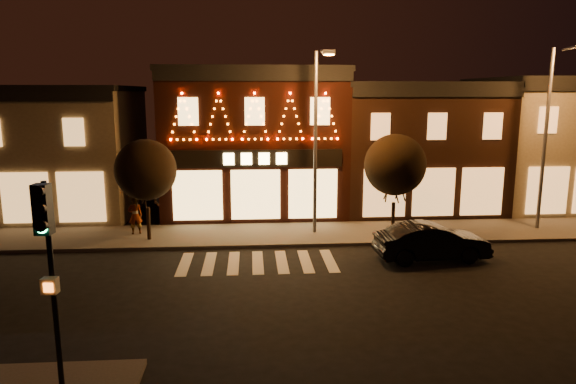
{
  "coord_description": "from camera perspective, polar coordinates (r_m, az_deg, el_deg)",
  "views": [
    {
      "loc": [
        -0.24,
        -16.63,
        6.95
      ],
      "look_at": [
        1.26,
        4.0,
        2.96
      ],
      "focal_mm": 32.36,
      "sensor_mm": 36.0,
      "label": 1
    }
  ],
  "objects": [
    {
      "name": "ground",
      "position": [
        18.02,
        -3.14,
        -11.79
      ],
      "size": [
        120.0,
        120.0,
        0.0
      ],
      "primitive_type": "plane",
      "color": "black",
      "rests_on": "ground"
    },
    {
      "name": "building_right_b",
      "position": [
        36.02,
        27.31,
        4.87
      ],
      "size": [
        9.2,
        8.28,
        7.8
      ],
      "color": "#786D55",
      "rests_on": "ground"
    },
    {
      "name": "pedestrian",
      "position": [
        26.28,
        -16.44,
        -2.5
      ],
      "size": [
        0.76,
        0.61,
        1.82
      ],
      "primitive_type": "imported",
      "rotation": [
        0.0,
        0.0,
        3.43
      ],
      "color": "gray",
      "rests_on": "sidewalk_far"
    },
    {
      "name": "tree_right",
      "position": [
        25.1,
        11.68,
        2.93
      ],
      "size": [
        2.92,
        2.92,
        4.88
      ],
      "rotation": [
        0.0,
        0.0,
        0.08
      ],
      "color": "black",
      "rests_on": "sidewalk_far"
    },
    {
      "name": "building_pulp",
      "position": [
        30.73,
        -3.71,
        5.69
      ],
      "size": [
        10.2,
        8.34,
        8.3
      ],
      "color": "black",
      "rests_on": "ground"
    },
    {
      "name": "building_left",
      "position": [
        33.33,
        -26.72,
        4.09
      ],
      "size": [
        12.2,
        8.28,
        7.3
      ],
      "color": "#786D55",
      "rests_on": "ground"
    },
    {
      "name": "tree_left",
      "position": [
        24.69,
        -15.36,
        2.36
      ],
      "size": [
        2.82,
        2.82,
        4.71
      ],
      "rotation": [
        0.0,
        0.0,
        0.03
      ],
      "color": "black",
      "rests_on": "sidewalk_far"
    },
    {
      "name": "streetlamp_mid",
      "position": [
        24.68,
        3.24,
        6.93
      ],
      "size": [
        0.73,
        1.99,
        8.68
      ],
      "rotation": [
        0.0,
        0.0,
        -0.2
      ],
      "color": "#59595E",
      "rests_on": "sidewalk_far"
    },
    {
      "name": "dark_sedan",
      "position": [
        22.67,
        15.5,
        -5.3
      ],
      "size": [
        4.82,
        1.96,
        1.56
      ],
      "primitive_type": "imported",
      "rotation": [
        0.0,
        0.0,
        1.64
      ],
      "color": "black",
      "rests_on": "ground"
    },
    {
      "name": "streetlamp_right",
      "position": [
        28.48,
        26.91,
        6.58
      ],
      "size": [
        0.85,
        2.03,
        8.91
      ],
      "rotation": [
        0.0,
        0.0,
        -0.26
      ],
      "color": "#59595E",
      "rests_on": "sidewalk_far"
    },
    {
      "name": "building_right_a",
      "position": [
        32.29,
        13.47,
        4.95
      ],
      "size": [
        9.2,
        8.28,
        7.5
      ],
      "color": "#341C12",
      "rests_on": "ground"
    },
    {
      "name": "traffic_signal_near",
      "position": [
        12.71,
        -24.94,
        -5.43
      ],
      "size": [
        0.37,
        0.51,
        4.89
      ],
      "rotation": [
        0.0,
        0.0,
        -0.09
      ],
      "color": "black",
      "rests_on": "sidewalk_near"
    },
    {
      "name": "sidewalk_far",
      "position": [
        25.67,
        1.0,
        -4.63
      ],
      "size": [
        44.0,
        4.0,
        0.15
      ],
      "primitive_type": "cube",
      "color": "#47423D",
      "rests_on": "ground"
    }
  ]
}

